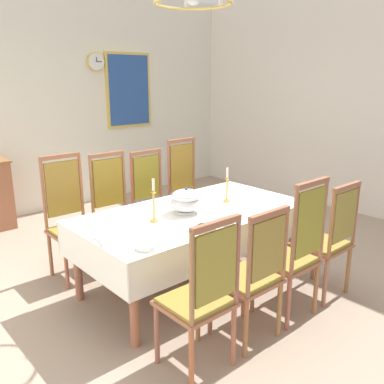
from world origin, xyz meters
TOP-DOWN VIEW (x-y plane):
  - ground at (0.00, 0.00)m, footprint 6.46×6.04m
  - back_wall at (0.00, 3.06)m, footprint 6.46×0.08m
  - right_wall at (3.27, 0.00)m, footprint 0.08×6.04m
  - dining_table at (0.00, -0.13)m, footprint 2.12×1.08m
  - tablecloth at (0.00, -0.13)m, footprint 2.14×1.10m
  - chair_south_a at (-0.76, -1.08)m, footprint 0.44×0.42m
  - chair_north_a at (-0.76, 0.82)m, footprint 0.44×0.42m
  - chair_south_b at (-0.26, -1.08)m, footprint 0.44×0.42m
  - chair_north_b at (-0.26, 0.82)m, footprint 0.44×0.42m
  - chair_south_c at (0.24, -1.09)m, footprint 0.44×0.42m
  - chair_north_c at (0.24, 0.82)m, footprint 0.44×0.42m
  - chair_south_d at (0.76, -1.08)m, footprint 0.44×0.42m
  - chair_north_d at (0.76, 0.82)m, footprint 0.44×0.42m
  - soup_tureen at (-0.08, -0.13)m, footprint 0.30×0.30m
  - candlestick_west at (-0.44, -0.13)m, footprint 0.07×0.07m
  - candlestick_east at (0.44, -0.13)m, footprint 0.07×0.07m
  - bowl_near_left at (0.27, 0.29)m, footprint 0.16×0.16m
  - bowl_near_right at (-0.25, -0.57)m, footprint 0.17×0.17m
  - bowl_far_left at (-0.83, -0.57)m, footprint 0.15×0.15m
  - bowl_far_right at (-0.01, -0.56)m, footprint 0.15×0.15m
  - spoon_primary at (0.38, 0.32)m, footprint 0.03×0.18m
  - spoon_secondary at (-0.37, -0.55)m, footprint 0.03×0.18m
  - mounted_clock at (0.81, 2.99)m, footprint 0.28×0.06m
  - framed_painting at (1.38, 3.00)m, footprint 0.82×0.05m
  - chandelier at (-0.00, -0.13)m, footprint 0.66×0.64m

SIDE VIEW (x-z plane):
  - ground at x=0.00m, z-range -0.04..0.00m
  - chair_south_b at x=-0.26m, z-range 0.02..1.07m
  - chair_south_d at x=0.76m, z-range 0.02..1.09m
  - chair_south_a at x=-0.76m, z-range 0.01..1.11m
  - chair_north_c at x=0.24m, z-range 0.01..1.14m
  - chair_north_b at x=-0.26m, z-range 0.00..1.17m
  - chair_south_c at x=0.24m, z-range 0.00..1.18m
  - chair_north_a at x=-0.76m, z-range 0.00..1.20m
  - chair_north_d at x=0.76m, z-range 0.00..1.21m
  - dining_table at x=0.00m, z-range 0.29..1.03m
  - tablecloth at x=0.00m, z-range 0.51..0.82m
  - spoon_primary at x=0.38m, z-range 0.74..0.75m
  - spoon_secondary at x=-0.37m, z-range 0.74..0.75m
  - bowl_far_left at x=-0.83m, z-range 0.74..0.77m
  - bowl_near_left at x=0.27m, z-range 0.74..0.77m
  - bowl_far_right at x=-0.01m, z-range 0.74..0.78m
  - bowl_near_right at x=-0.25m, z-range 0.74..0.78m
  - soup_tureen at x=-0.08m, z-range 0.73..0.97m
  - candlestick_east at x=0.44m, z-range 0.70..1.04m
  - candlestick_west at x=-0.44m, z-range 0.70..1.08m
  - back_wall at x=0.00m, z-range 0.00..3.19m
  - right_wall at x=3.27m, z-range 0.00..3.19m
  - framed_painting at x=1.38m, z-range 1.12..2.29m
  - mounted_clock at x=0.81m, z-range 2.00..2.28m
  - chandelier at x=0.00m, z-range 2.18..2.84m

